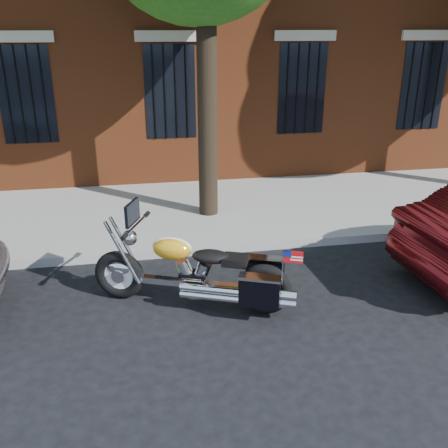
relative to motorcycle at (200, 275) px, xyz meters
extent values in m
plane|color=black|center=(0.09, 0.30, -0.49)|extent=(120.00, 120.00, 0.00)
cube|color=gray|center=(0.09, 1.68, -0.41)|extent=(40.00, 0.16, 0.15)
cube|color=gray|center=(0.09, 3.56, -0.41)|extent=(40.00, 3.60, 0.15)
cube|color=black|center=(0.09, 5.41, 1.71)|extent=(1.10, 0.14, 2.00)
cube|color=#B2A893|center=(0.09, 5.38, 2.86)|extent=(1.40, 0.20, 0.22)
cylinder|color=black|center=(0.09, 5.33, 1.71)|extent=(0.04, 0.04, 2.00)
cylinder|color=black|center=(0.59, 3.20, 2.01)|extent=(0.36, 0.36, 5.00)
torus|color=black|center=(-1.07, 0.43, -0.13)|extent=(0.72, 0.41, 0.71)
torus|color=black|center=(0.80, -0.31, -0.13)|extent=(0.72, 0.41, 0.71)
cylinder|color=white|center=(-1.07, 0.43, -0.13)|extent=(0.52, 0.26, 0.53)
cylinder|color=white|center=(0.80, -0.31, -0.13)|extent=(0.52, 0.26, 0.53)
ellipsoid|color=white|center=(-1.07, 0.43, -0.02)|extent=(0.40, 0.26, 0.20)
ellipsoid|color=#F8AB1B|center=(0.80, -0.31, 0.00)|extent=(0.40, 0.28, 0.20)
cube|color=white|center=(-0.13, 0.06, -0.15)|extent=(1.51, 0.69, 0.08)
cylinder|color=white|center=(-0.08, 0.04, -0.17)|extent=(0.39, 0.30, 0.34)
cylinder|color=white|center=(0.34, -0.33, -0.16)|extent=(1.26, 0.58, 0.10)
ellipsoid|color=#F8AB1B|center=(-0.35, 0.15, 0.34)|extent=(0.60, 0.48, 0.30)
ellipsoid|color=black|center=(0.14, -0.05, 0.28)|extent=(0.59, 0.47, 0.16)
cube|color=black|center=(0.88, -0.05, -0.01)|extent=(0.53, 0.35, 0.40)
cube|color=black|center=(0.67, -0.56, -0.01)|extent=(0.53, 0.35, 0.40)
cylinder|color=white|center=(-0.79, 0.32, 0.64)|extent=(0.34, 0.78, 0.04)
sphere|color=white|center=(-0.89, 0.36, 0.45)|extent=(0.28, 0.28, 0.21)
cube|color=black|center=(-0.83, 0.34, 0.81)|extent=(0.20, 0.41, 0.30)
cube|color=red|center=(1.02, -0.74, 0.52)|extent=(0.22, 0.10, 0.15)
camera|label=1|loc=(-0.73, -5.84, 3.06)|focal=40.00mm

